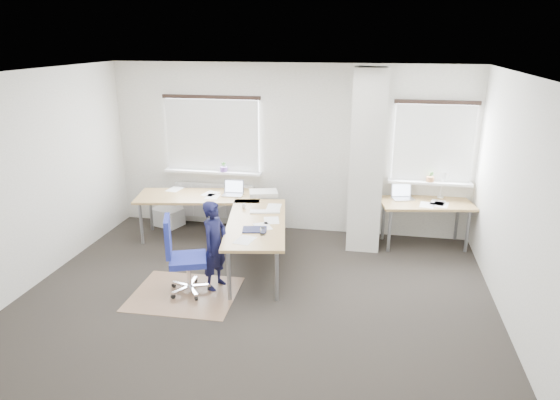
% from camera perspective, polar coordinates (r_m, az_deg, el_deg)
% --- Properties ---
extents(ground, '(6.00, 6.00, 0.00)m').
position_cam_1_polar(ground, '(6.53, -2.84, -11.10)').
color(ground, black).
rests_on(ground, ground).
extents(room_shell, '(6.04, 5.04, 2.82)m').
position_cam_1_polar(room_shell, '(6.27, -0.50, 4.86)').
color(room_shell, beige).
rests_on(room_shell, ground).
extents(floor_mat, '(1.36, 1.16, 0.01)m').
position_cam_1_polar(floor_mat, '(6.73, -10.83, -10.48)').
color(floor_mat, '#87644A').
rests_on(floor_mat, ground).
extents(white_crate, '(0.60, 0.51, 0.30)m').
position_cam_1_polar(white_crate, '(9.05, -12.72, -1.88)').
color(white_crate, white).
rests_on(white_crate, ground).
extents(desk_main, '(2.82, 2.63, 0.96)m').
position_cam_1_polar(desk_main, '(7.61, -5.79, -1.08)').
color(desk_main, '#A17C45').
rests_on(desk_main, ground).
extents(desk_side, '(1.50, 0.93, 1.22)m').
position_cam_1_polar(desk_side, '(8.14, 16.33, -0.50)').
color(desk_side, '#A17C45').
rests_on(desk_side, ground).
extents(task_chair, '(0.61, 0.59, 1.05)m').
position_cam_1_polar(task_chair, '(6.63, -10.74, -8.08)').
color(task_chair, navy).
rests_on(task_chair, ground).
extents(person, '(0.41, 0.50, 1.20)m').
position_cam_1_polar(person, '(6.58, -7.46, -5.15)').
color(person, black).
rests_on(person, ground).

